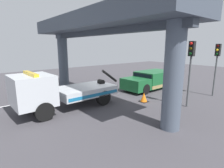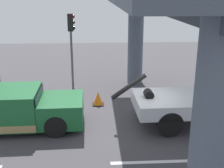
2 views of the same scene
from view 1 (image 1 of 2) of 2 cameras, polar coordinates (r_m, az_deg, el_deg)
ground_plane at (r=13.17m, az=-2.02°, el=-5.02°), size 60.00×40.00×0.10m
lane_stripe_west at (r=19.12m, az=7.13°, el=0.43°), size 2.60×0.16×0.01m
lane_stripe_mid at (r=15.42m, az=-8.43°, el=-2.41°), size 2.60×0.16×0.01m
lane_stripe_east at (r=13.49m, az=-30.91°, el=-6.12°), size 2.60×0.16×0.01m
tow_truck_white at (r=11.06m, az=-17.32°, el=-2.16°), size 7.28×2.54×2.46m
towed_van_green at (r=16.52m, az=12.24°, el=1.17°), size 5.25×2.32×1.58m
overpass_structure at (r=12.30m, az=-4.52°, el=17.42°), size 3.60×13.52×5.88m
traffic_light_near at (r=15.59m, az=30.76°, el=7.10°), size 0.39×0.32×4.00m
traffic_light_far at (r=11.91m, az=24.09°, el=7.16°), size 0.39×0.32×4.12m
traffic_cone_orange at (r=12.59m, az=10.23°, el=-4.32°), size 0.54×0.54×0.65m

